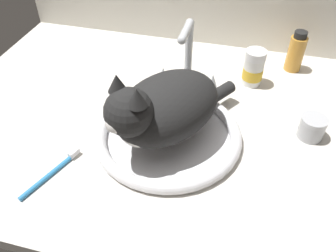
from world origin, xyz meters
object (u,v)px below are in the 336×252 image
Objects in this scene: sink_basin at (168,135)px; pill_bottle at (253,69)px; metal_jar at (312,128)px; amber_bottle at (296,52)px; cat at (162,109)px; faucet at (187,65)px; toothbrush at (52,172)px.

sink_basin is 32.80cm from pill_bottle.
amber_bottle is (-4.03, 29.07, 2.90)cm from metal_jar.
sink_basin is at bearing -121.38° from pill_bottle.
faucet is at bearing 87.31° from cat.
metal_jar is at bearing -18.48° from faucet.
amber_bottle is at bearing 48.20° from toothbrush.
metal_jar reaches higher than toothbrush.
faucet is 21.66cm from cat.
faucet is 1.99× the size of pill_bottle.
sink_basin is 21.15cm from faucet.
toothbrush is (-49.13, -54.95, -5.05)cm from amber_bottle.
toothbrush is (-53.16, -25.88, -2.15)cm from metal_jar.
sink_basin is 0.98× the size of cat.
pill_bottle is (-15.20, 18.61, 1.99)cm from metal_jar.
amber_bottle is (28.14, 38.30, 4.44)cm from sink_basin.
amber_bottle is 73.88cm from toothbrush.
toothbrush is (-19.97, -15.09, -9.52)cm from cat.
pill_bottle is at bearing 58.54° from cat.
sink_basin is 5.67× the size of metal_jar.
sink_basin is 47.73cm from amber_bottle.
faucet is at bearing -146.94° from amber_bottle.
metal_jar is (32.17, 9.23, 1.54)cm from sink_basin.
cat is (-1.01, -21.54, 1.97)cm from faucet.
pill_bottle reaches higher than toothbrush.
pill_bottle is 58.63cm from toothbrush.
cat is 3.40× the size of pill_bottle.
cat is 49.58cm from amber_bottle.
faucet is 42.89cm from toothbrush.
cat is 2.25× the size of toothbrush.
faucet is 1.69× the size of amber_bottle.
metal_jar is 59.16cm from toothbrush.
faucet reaches higher than amber_bottle.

